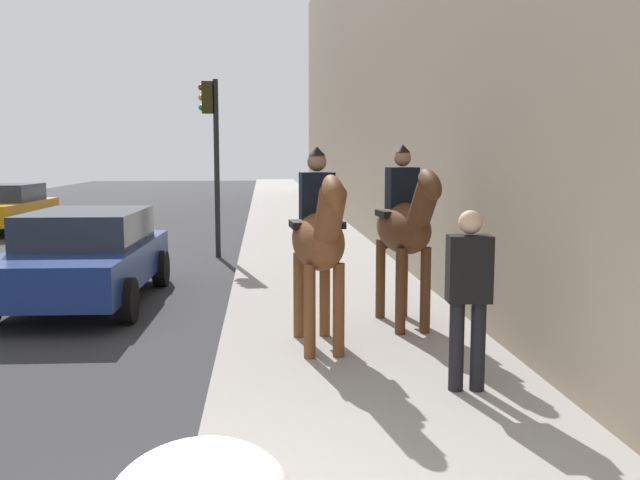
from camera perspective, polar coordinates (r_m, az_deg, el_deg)
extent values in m
ellipsoid|color=brown|center=(7.93, -0.20, -0.04)|extent=(1.54, 0.68, 0.66)
cylinder|color=brown|center=(7.64, 1.54, -5.76)|extent=(0.13, 0.13, 1.04)
cylinder|color=brown|center=(7.59, -0.85, -5.85)|extent=(0.13, 0.13, 1.04)
cylinder|color=brown|center=(8.51, 0.39, -4.44)|extent=(0.13, 0.13, 1.04)
cylinder|color=brown|center=(8.46, -1.75, -4.51)|extent=(0.13, 0.13, 1.04)
cylinder|color=brown|center=(7.13, 0.79, 1.99)|extent=(0.65, 0.33, 0.68)
ellipsoid|color=brown|center=(6.91, 1.09, 3.90)|extent=(0.64, 0.27, 0.49)
cylinder|color=black|center=(8.64, -0.94, -0.12)|extent=(0.29, 0.12, 0.55)
cube|color=black|center=(7.96, -0.25, 1.30)|extent=(0.49, 0.63, 0.08)
cube|color=black|center=(7.93, -0.25, 3.57)|extent=(0.31, 0.40, 0.55)
sphere|color=#8C664C|center=(7.92, -0.26, 6.42)|extent=(0.22, 0.22, 0.22)
cone|color=black|center=(7.92, -0.26, 7.29)|extent=(0.22, 0.22, 0.10)
ellipsoid|color=#4C2B16|center=(9.01, 6.77, 1.00)|extent=(1.55, 0.72, 0.66)
cylinder|color=#4C2B16|center=(8.74, 8.60, -4.08)|extent=(0.13, 0.13, 1.07)
cylinder|color=#4C2B16|center=(8.64, 6.60, -4.18)|extent=(0.13, 0.13, 1.07)
cylinder|color=#4C2B16|center=(9.58, 6.81, -3.08)|extent=(0.13, 0.13, 1.07)
cylinder|color=#4C2B16|center=(9.49, 4.96, -3.16)|extent=(0.13, 0.13, 1.07)
cylinder|color=#4C2B16|center=(8.25, 8.44, 2.86)|extent=(0.66, 0.35, 0.68)
ellipsoid|color=#4C2B16|center=(8.04, 8.96, 4.52)|extent=(0.65, 0.29, 0.49)
cylinder|color=black|center=(9.69, 5.49, 0.85)|extent=(0.29, 0.13, 0.55)
cube|color=black|center=(9.04, 6.69, 2.18)|extent=(0.50, 0.64, 0.08)
cube|color=black|center=(9.02, 6.72, 4.17)|extent=(0.32, 0.41, 0.55)
sphere|color=#8C664C|center=(9.01, 6.76, 6.69)|extent=(0.22, 0.22, 0.22)
cone|color=black|center=(9.01, 6.77, 7.45)|extent=(0.22, 0.22, 0.10)
cylinder|color=black|center=(6.72, 11.09, -8.51)|extent=(0.14, 0.14, 0.85)
cylinder|color=black|center=(6.76, 12.77, -8.46)|extent=(0.14, 0.14, 0.85)
cube|color=black|center=(6.58, 12.09, -2.30)|extent=(0.29, 0.42, 0.62)
sphere|color=#D8AD8C|center=(6.52, 12.19, 1.43)|extent=(0.22, 0.22, 0.22)
cube|color=orange|center=(23.10, -24.18, 2.14)|extent=(4.40, 1.87, 0.60)
cube|color=#262D38|center=(23.31, -24.01, 3.56)|extent=(2.15, 1.57, 0.52)
cylinder|color=black|center=(21.57, -23.38, 1.08)|extent=(0.65, 0.25, 0.64)
cylinder|color=black|center=(24.09, -21.10, 1.74)|extent=(0.65, 0.25, 0.64)
cube|color=navy|center=(11.51, -18.70, -1.90)|extent=(4.47, 2.00, 0.60)
cube|color=#262D38|center=(11.69, -18.46, 1.01)|extent=(2.41, 1.72, 0.52)
cylinder|color=black|center=(10.02, -15.48, -4.81)|extent=(0.65, 0.24, 0.64)
cylinder|color=black|center=(12.67, -12.87, -2.30)|extent=(0.65, 0.24, 0.64)
cylinder|color=black|center=(13.12, -21.05, -2.27)|extent=(0.65, 0.24, 0.64)
cylinder|color=black|center=(15.89, -8.43, 5.71)|extent=(0.12, 0.12, 3.98)
cube|color=#2D280C|center=(15.94, -9.19, 11.42)|extent=(0.20, 0.24, 0.70)
sphere|color=red|center=(15.97, -9.68, 12.20)|extent=(0.14, 0.14, 0.14)
sphere|color=orange|center=(15.95, -9.66, 11.41)|extent=(0.14, 0.14, 0.14)
sphere|color=green|center=(15.94, -9.65, 10.62)|extent=(0.14, 0.14, 0.14)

